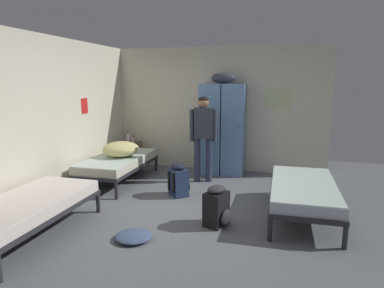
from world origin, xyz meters
name	(u,v)px	position (x,y,z in m)	size (l,w,h in m)	color
ground_plane	(188,208)	(0.00, 0.00, 0.00)	(7.72, 7.72, 0.00)	slate
room_backdrop	(145,114)	(-1.15, 1.18, 1.30)	(4.53, 4.89, 2.60)	beige
locker_bank	(222,127)	(0.15, 2.13, 0.97)	(0.90, 0.55, 2.07)	#5B84B2
shelf_unit	(132,151)	(-1.91, 2.16, 0.35)	(0.38, 0.30, 0.57)	brown
bed_right	(303,190)	(1.66, 0.15, 0.38)	(0.90, 1.90, 0.49)	#28282D
bed_left_front	(28,207)	(-1.66, -1.40, 0.38)	(0.90, 1.90, 0.49)	#28282D
bed_left_rear	(118,162)	(-1.66, 1.01, 0.38)	(0.90, 1.90, 0.49)	#28282D
bedding_heap	(121,149)	(-1.62, 1.07, 0.63)	(0.68, 0.71, 0.28)	#D1C67F
person_traveler	(203,131)	(-0.10, 1.44, 0.98)	(0.49, 0.30, 1.62)	#2D334C
water_bottle	(128,137)	(-1.99, 2.18, 0.67)	(0.07, 0.07, 0.23)	white
lotion_bottle	(133,139)	(-1.84, 2.12, 0.63)	(0.06, 0.06, 0.15)	beige
backpack_navy	(179,180)	(-0.30, 0.54, 0.26)	(0.42, 0.42, 0.55)	navy
backpack_black	(217,207)	(0.54, -0.50, 0.26)	(0.40, 0.38, 0.55)	black
clothes_pile_denim	(133,236)	(-0.37, -1.17, 0.04)	(0.45, 0.43, 0.09)	#42567A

